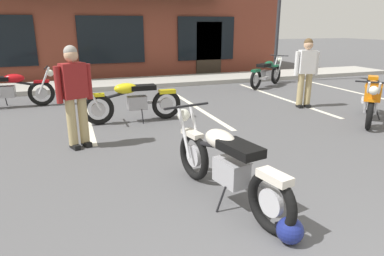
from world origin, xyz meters
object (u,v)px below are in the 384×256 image
at_px(motorcycle_foreground_classic, 226,164).
at_px(helmet_on_pavement, 290,230).
at_px(motorcycle_silver_naked, 132,100).
at_px(person_in_black_shirt, 75,91).
at_px(motorcycle_blue_standard, 10,89).
at_px(motorcycle_black_cruiser, 267,72).
at_px(motorcycle_red_sportbike, 371,98).
at_px(person_in_shorts_foreground, 306,69).

bearing_deg(motorcycle_foreground_classic, helmet_on_pavement, -76.72).
xyz_separation_m(motorcycle_silver_naked, person_in_black_shirt, (-1.13, -1.27, 0.49)).
relative_size(motorcycle_foreground_classic, person_in_black_shirt, 1.25).
height_order(motorcycle_blue_standard, person_in_black_shirt, person_in_black_shirt).
distance_m(motorcycle_foreground_classic, motorcycle_black_cruiser, 8.08).
height_order(motorcycle_red_sportbike, motorcycle_silver_naked, same).
distance_m(motorcycle_foreground_classic, helmet_on_pavement, 1.03).
height_order(motorcycle_silver_naked, helmet_on_pavement, motorcycle_silver_naked).
bearing_deg(motorcycle_blue_standard, person_in_black_shirt, -67.90).
bearing_deg(motorcycle_black_cruiser, person_in_shorts_foreground, -104.32).
distance_m(motorcycle_blue_standard, helmet_on_pavement, 7.75).
bearing_deg(motorcycle_red_sportbike, motorcycle_silver_naked, 159.78).
bearing_deg(motorcycle_foreground_classic, motorcycle_red_sportbike, 25.58).
relative_size(motorcycle_foreground_classic, person_in_shorts_foreground, 1.25).
bearing_deg(motorcycle_blue_standard, helmet_on_pavement, -65.52).
relative_size(motorcycle_silver_naked, motorcycle_blue_standard, 1.00).
relative_size(motorcycle_red_sportbike, motorcycle_blue_standard, 0.79).
bearing_deg(person_in_shorts_foreground, motorcycle_silver_naked, 178.66).
relative_size(motorcycle_red_sportbike, motorcycle_black_cruiser, 0.90).
relative_size(motorcycle_silver_naked, person_in_shorts_foreground, 1.26).
distance_m(motorcycle_red_sportbike, motorcycle_silver_naked, 4.99).
xyz_separation_m(motorcycle_black_cruiser, helmet_on_pavement, (-4.39, -7.58, -0.33)).
relative_size(person_in_shorts_foreground, helmet_on_pavement, 6.44).
height_order(motorcycle_black_cruiser, person_in_shorts_foreground, person_in_shorts_foreground).
xyz_separation_m(motorcycle_red_sportbike, person_in_black_shirt, (-5.81, 0.45, 0.42)).
xyz_separation_m(motorcycle_blue_standard, person_in_black_shirt, (1.46, -3.59, 0.49)).
xyz_separation_m(motorcycle_black_cruiser, person_in_black_shirt, (-6.14, -4.12, 0.49)).
xyz_separation_m(motorcycle_foreground_classic, motorcycle_silver_naked, (-0.39, 3.78, 0.00)).
height_order(motorcycle_blue_standard, person_in_shorts_foreground, person_in_shorts_foreground).
bearing_deg(motorcycle_red_sportbike, person_in_shorts_foreground, 104.57).
xyz_separation_m(motorcycle_silver_naked, helmet_on_pavement, (0.62, -4.72, -0.33)).
distance_m(motorcycle_silver_naked, helmet_on_pavement, 4.78).
bearing_deg(motorcycle_red_sportbike, helmet_on_pavement, -143.56).
distance_m(motorcycle_foreground_classic, motorcycle_silver_naked, 3.80).
bearing_deg(motorcycle_red_sportbike, person_in_black_shirt, 175.56).
distance_m(motorcycle_red_sportbike, motorcycle_black_cruiser, 4.59).
bearing_deg(helmet_on_pavement, motorcycle_blue_standard, 114.48).
bearing_deg(helmet_on_pavement, motorcycle_black_cruiser, 59.88).
height_order(motorcycle_red_sportbike, person_in_black_shirt, person_in_black_shirt).
relative_size(motorcycle_red_sportbike, helmet_on_pavement, 6.44).
bearing_deg(motorcycle_black_cruiser, motorcycle_silver_naked, -150.35).
height_order(motorcycle_foreground_classic, person_in_black_shirt, person_in_black_shirt).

